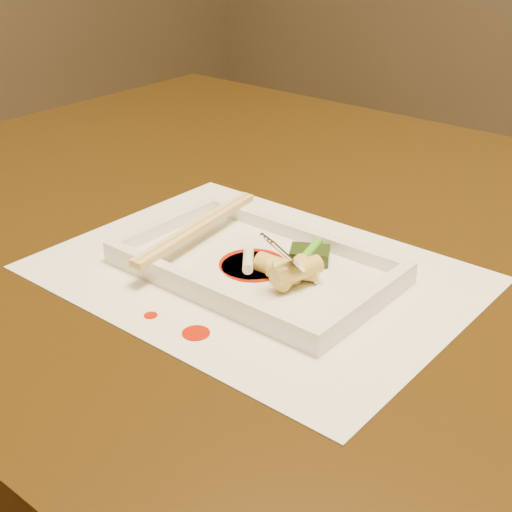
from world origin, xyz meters
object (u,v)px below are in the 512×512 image
Objects in this scene: placemat at (256,273)px; plate_base at (256,269)px; chopstick_a at (194,226)px; table at (366,321)px; fork at (330,207)px.

placemat is 0.00m from plate_base.
chopstick_a reaches higher than plate_base.
chopstick_a is at bearing 180.00° from plate_base.
chopstick_a is at bearing -133.70° from table.
fork is (0.15, 0.02, 0.06)m from chopstick_a.
placemat is at bearing 0.00° from chopstick_a.
fork is at bearing -79.58° from table.
chopstick_a is (-0.08, 0.00, 0.02)m from plate_base.
chopstick_a is (-0.08, 0.00, 0.03)m from placemat.
placemat is 0.11m from fork.
table is 7.15× the size of chopstick_a.
fork reaches higher than chopstick_a.
placemat is (-0.05, -0.14, 0.10)m from table.
placemat is at bearing -165.58° from fork.
plate_base is at bearing -165.58° from fork.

